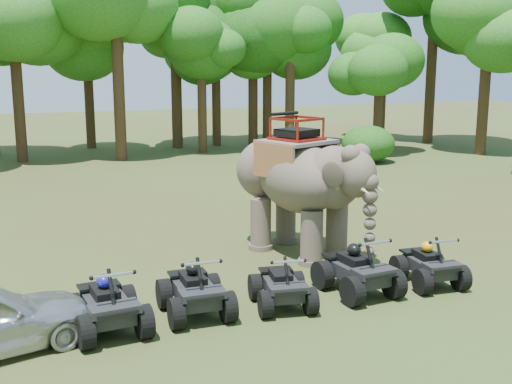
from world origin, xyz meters
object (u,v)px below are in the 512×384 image
at_px(atv_3, 358,264).
at_px(atv_4, 430,259).
at_px(atv_0, 107,298).
at_px(atv_1, 195,284).
at_px(atv_2, 282,280).
at_px(elephant, 298,185).

distance_m(atv_3, atv_4, 1.83).
height_order(atv_0, atv_3, atv_3).
bearing_deg(atv_1, atv_2, -5.81).
bearing_deg(atv_3, atv_4, -7.92).
height_order(elephant, atv_0, elephant).
height_order(atv_1, atv_4, atv_1).
distance_m(atv_1, atv_2, 1.83).
bearing_deg(atv_1, atv_3, -0.31).
bearing_deg(atv_4, atv_2, -175.07).
height_order(atv_1, atv_2, atv_1).
xyz_separation_m(atv_1, atv_2, (1.81, -0.24, -0.06)).
bearing_deg(atv_2, atv_3, 13.21).
relative_size(atv_1, atv_3, 0.96).
xyz_separation_m(elephant, atv_4, (1.74, -3.38, -1.25)).
height_order(atv_2, atv_3, atv_3).
bearing_deg(elephant, atv_2, -141.60).
height_order(elephant, atv_2, elephant).
height_order(atv_2, atv_4, atv_4).
height_order(atv_1, atv_3, atv_3).
distance_m(elephant, atv_2, 4.11).
height_order(atv_0, atv_4, atv_0).
height_order(atv_3, atv_4, atv_3).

